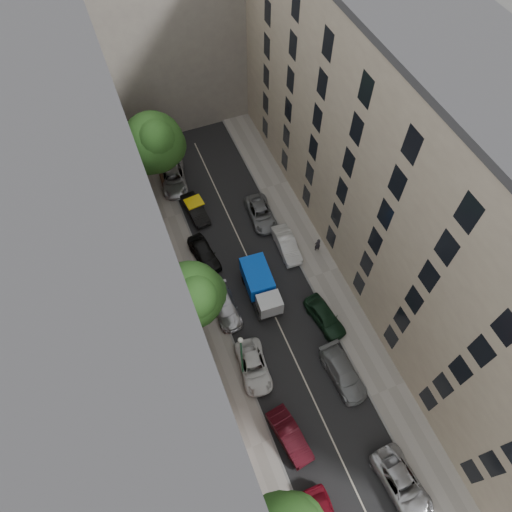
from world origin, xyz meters
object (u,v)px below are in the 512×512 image
car_right_3 (287,245)px  tree_far (155,145)px  car_right_4 (261,214)px  lamp_post (242,354)px  car_left_4 (204,254)px  car_left_3 (225,307)px  car_left_5 (195,209)px  car_right_1 (343,373)px  car_right_2 (325,317)px  car_left_1 (290,436)px  car_left_2 (254,367)px  car_right_0 (402,484)px  pedestrian (318,245)px  tarp_truck (261,286)px  tree_mid (192,297)px  car_left_6 (174,178)px

car_right_3 → tree_far: tree_far is taller
car_right_4 → lamp_post: bearing=-112.8°
car_left_4 → car_left_3: bearing=-97.6°
car_left_5 → car_right_3: 9.44m
car_left_3 → car_left_4: 5.60m
car_right_3 → lamp_post: bearing=-127.1°
car_right_1 → car_right_2: size_ratio=1.13×
car_right_2 → car_right_3: size_ratio=0.99×
car_left_1 → tree_far: tree_far is taller
car_left_5 → car_left_2: bearing=-98.2°
car_right_0 → car_right_2: 12.92m
car_right_2 → car_right_3: 7.66m
car_left_4 → pedestrian: 10.13m
tarp_truck → car_left_3: size_ratio=1.18×
car_left_4 → car_right_0: 23.30m
car_left_5 → lamp_post: lamp_post is taller
car_left_3 → lamp_post: (-0.63, -5.69, 3.72)m
car_right_3 → lamp_post: (-7.83, -9.49, 3.66)m
car_right_3 → tree_far: size_ratio=0.50×
tarp_truck → pedestrian: size_ratio=3.36×
car_left_3 → tree_mid: bearing=-159.1°
car_left_6 → car_right_1: car_left_6 is taller
car_right_4 → lamp_post: size_ratio=0.67×
car_right_4 → pedestrian: (3.28, -5.36, 0.29)m
car_right_4 → tree_mid: bearing=-130.7°
car_left_5 → tree_mid: bearing=-112.4°
car_right_4 → tree_far: 11.43m
car_left_1 → car_left_5: car_left_1 is taller
car_right_3 → pedestrian: bearing=-22.6°
car_left_2 → lamp_post: bearing=-168.5°
car_left_1 → car_right_4: bearing=65.2°
car_right_3 → lamp_post: size_ratio=0.62×
car_right_1 → tree_mid: (-8.93, 7.69, 5.06)m
pedestrian → car_right_3: bearing=-24.5°
car_left_5 → tree_far: bearing=106.7°
car_left_4 → car_left_6: size_ratio=0.83×
car_left_3 → car_left_2: bearing=-85.9°
tarp_truck → car_right_0: (3.23, -17.21, -0.62)m
car_left_1 → car_left_4: (-0.80, 16.80, 0.03)m
pedestrian → tarp_truck: bearing=19.6°
tree_mid → tarp_truck: bearing=13.1°
car_right_1 → tree_far: (-7.42, 23.62, 5.06)m
car_left_1 → tree_far: (-1.82, 26.22, 5.06)m
car_left_2 → pedestrian: 12.50m
car_right_2 → lamp_post: bearing=-175.6°
car_left_3 → car_right_1: (6.40, -8.60, 0.05)m
car_right_2 → tarp_truck: bearing=123.4°
car_right_1 → car_right_2: bearing=76.7°
car_left_2 → tree_mid: (-2.82, 4.69, 5.13)m
car_left_4 → car_right_1: car_left_4 is taller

